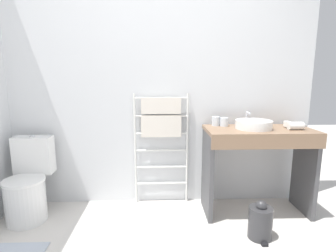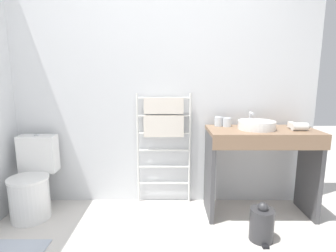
# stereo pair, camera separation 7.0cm
# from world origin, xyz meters

# --- Properties ---
(wall_back) EXTENTS (3.22, 0.12, 2.56)m
(wall_back) POSITION_xyz_m (0.00, 1.52, 1.28)
(wall_back) COLOR silver
(wall_back) RESTS_ON ground_plane
(toilet) EXTENTS (0.36, 0.49, 0.77)m
(toilet) POSITION_xyz_m (-1.22, 1.15, 0.31)
(toilet) COLOR white
(toilet) RESTS_ON ground_plane
(towel_radiator) EXTENTS (0.57, 0.06, 1.17)m
(towel_radiator) POSITION_xyz_m (0.04, 1.41, 0.83)
(towel_radiator) COLOR white
(towel_radiator) RESTS_ON ground_plane
(vanity_counter) EXTENTS (1.01, 0.50, 0.85)m
(vanity_counter) POSITION_xyz_m (0.97, 1.16, 0.58)
(vanity_counter) COLOR #84664C
(vanity_counter) RESTS_ON ground_plane
(sink_basin) EXTENTS (0.34, 0.34, 0.08)m
(sink_basin) POSITION_xyz_m (0.92, 1.18, 0.89)
(sink_basin) COLOR white
(sink_basin) RESTS_ON vanity_counter
(faucet) EXTENTS (0.02, 0.10, 0.14)m
(faucet) POSITION_xyz_m (0.92, 1.36, 0.94)
(faucet) COLOR silver
(faucet) RESTS_ON vanity_counter
(cup_near_wall) EXTENTS (0.08, 0.08, 0.09)m
(cup_near_wall) POSITION_xyz_m (0.59, 1.34, 0.90)
(cup_near_wall) COLOR silver
(cup_near_wall) RESTS_ON vanity_counter
(cup_near_edge) EXTENTS (0.08, 0.08, 0.09)m
(cup_near_edge) POSITION_xyz_m (0.67, 1.32, 0.89)
(cup_near_edge) COLOR silver
(cup_near_edge) RESTS_ON vanity_counter
(hair_dryer) EXTENTS (0.18, 0.17, 0.07)m
(hair_dryer) POSITION_xyz_m (1.30, 1.13, 0.89)
(hair_dryer) COLOR white
(hair_dryer) RESTS_ON vanity_counter
(trash_bin) EXTENTS (0.19, 0.23, 0.33)m
(trash_bin) POSITION_xyz_m (0.86, 0.74, 0.14)
(trash_bin) COLOR #333335
(trash_bin) RESTS_ON ground_plane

